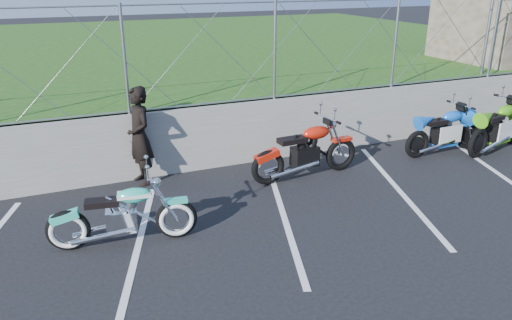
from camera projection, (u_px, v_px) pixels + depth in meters
name	position (u px, v px, depth m)	size (l,w,h in m)	color
ground	(312.00, 239.00, 7.55)	(90.00, 90.00, 0.00)	black
retaining_wall	(230.00, 134.00, 10.33)	(30.00, 0.22, 1.30)	slate
grass_field	(138.00, 61.00, 18.93)	(30.00, 20.00, 1.30)	#204612
chain_link_fence	(229.00, 54.00, 9.75)	(28.00, 0.03, 2.00)	gray
sign_pole	(490.00, 14.00, 12.57)	(0.08, 0.08, 3.00)	gray
parking_lines	(343.00, 200.00, 8.85)	(18.29, 4.31, 0.01)	silver
cruiser_turquoise	(125.00, 217.00, 7.29)	(2.16, 0.68, 1.08)	black
naked_orange	(307.00, 153.00, 9.70)	(2.35, 0.80, 1.17)	black
sportbike_green	(499.00, 129.00, 11.17)	(2.22, 0.83, 1.17)	black
sportbike_blue	(445.00, 133.00, 11.02)	(2.09, 0.74, 1.08)	black
person_standing	(139.00, 136.00, 9.27)	(0.68, 0.45, 1.87)	black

